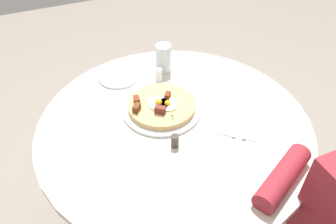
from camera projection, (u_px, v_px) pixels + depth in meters
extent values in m
cylinder|color=beige|center=(174.00, 125.00, 1.25)|extent=(1.01, 1.01, 0.03)
cylinder|color=#333338|center=(173.00, 186.00, 1.50)|extent=(0.12, 0.12, 0.72)
cylinder|color=maroon|center=(283.00, 177.00, 1.02)|extent=(0.18, 0.26, 0.07)
cylinder|color=white|center=(162.00, 109.00, 1.29)|extent=(0.30, 0.30, 0.01)
cylinder|color=tan|center=(162.00, 106.00, 1.28)|extent=(0.26, 0.26, 0.02)
cylinder|color=white|center=(168.00, 104.00, 1.26)|extent=(0.08, 0.08, 0.01)
sphere|color=yellow|center=(168.00, 103.00, 1.26)|extent=(0.02, 0.02, 0.02)
cylinder|color=white|center=(159.00, 104.00, 1.26)|extent=(0.08, 0.08, 0.01)
sphere|color=yellow|center=(158.00, 102.00, 1.26)|extent=(0.03, 0.03, 0.03)
cube|color=maroon|center=(137.00, 100.00, 1.26)|extent=(0.04, 0.03, 0.03)
cube|color=brown|center=(137.00, 108.00, 1.23)|extent=(0.04, 0.04, 0.03)
cube|color=brown|center=(160.00, 110.00, 1.22)|extent=(0.04, 0.04, 0.03)
cube|color=maroon|center=(168.00, 96.00, 1.29)|extent=(0.04, 0.03, 0.02)
cube|color=#387F2D|center=(173.00, 118.00, 1.20)|extent=(0.01, 0.01, 0.00)
cube|color=#387F2D|center=(159.00, 103.00, 1.27)|extent=(0.01, 0.00, 0.00)
cube|color=#387F2D|center=(137.00, 115.00, 1.22)|extent=(0.01, 0.01, 0.00)
cube|color=#387F2D|center=(172.00, 115.00, 1.21)|extent=(0.01, 0.01, 0.00)
cylinder|color=white|center=(119.00, 76.00, 1.45)|extent=(0.18, 0.18, 0.01)
cube|color=white|center=(242.00, 122.00, 1.24)|extent=(0.22, 0.22, 0.00)
cube|color=silver|center=(247.00, 122.00, 1.23)|extent=(0.15, 0.12, 0.00)
cube|color=silver|center=(237.00, 120.00, 1.24)|extent=(0.15, 0.12, 0.00)
cylinder|color=silver|center=(163.00, 58.00, 1.45)|extent=(0.07, 0.07, 0.13)
cylinder|color=white|center=(159.00, 75.00, 1.42)|extent=(0.03, 0.03, 0.06)
cylinder|color=#3F3833|center=(175.00, 141.00, 1.14)|extent=(0.03, 0.03, 0.05)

